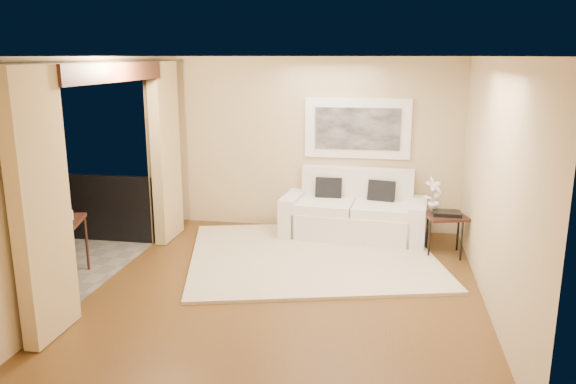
% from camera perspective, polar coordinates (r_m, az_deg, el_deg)
% --- Properties ---
extents(floor, '(5.00, 5.00, 0.00)m').
position_cam_1_polar(floor, '(6.84, 0.07, -9.64)').
color(floor, brown).
rests_on(floor, ground).
extents(room_shell, '(5.00, 6.40, 5.00)m').
position_cam_1_polar(room_shell, '(6.97, -17.81, 11.51)').
color(room_shell, white).
rests_on(room_shell, ground).
extents(balcony, '(1.81, 2.60, 1.17)m').
position_cam_1_polar(balcony, '(7.99, -24.11, -6.01)').
color(balcony, '#605B56').
rests_on(balcony, ground).
extents(curtains, '(0.16, 4.80, 2.64)m').
position_cam_1_polar(curtains, '(7.09, -16.98, 1.93)').
color(curtains, tan).
rests_on(curtains, ground).
extents(artwork, '(1.62, 0.07, 0.92)m').
position_cam_1_polar(artwork, '(8.73, 7.07, 6.42)').
color(artwork, white).
rests_on(artwork, room_shell).
extents(rug, '(3.92, 3.61, 0.04)m').
position_cam_1_polar(rug, '(7.82, 2.47, -6.43)').
color(rug, beige).
rests_on(rug, floor).
extents(sofa, '(2.20, 1.09, 1.02)m').
position_cam_1_polar(sofa, '(8.62, 6.73, -2.20)').
color(sofa, white).
rests_on(sofa, floor).
extents(side_table, '(0.65, 0.65, 0.58)m').
position_cam_1_polar(side_table, '(8.05, 15.66, -2.62)').
color(side_table, black).
rests_on(side_table, floor).
extents(tray, '(0.39, 0.29, 0.05)m').
position_cam_1_polar(tray, '(8.01, 15.83, -2.08)').
color(tray, black).
rests_on(tray, side_table).
extents(orchid, '(0.31, 0.29, 0.49)m').
position_cam_1_polar(orchid, '(8.05, 14.57, -0.29)').
color(orchid, white).
rests_on(orchid, side_table).
extents(bistro_table, '(0.77, 0.77, 0.73)m').
position_cam_1_polar(bistro_table, '(7.54, -22.56, -3.23)').
color(bistro_table, black).
rests_on(bistro_table, balcony).
extents(balcony_chair_far, '(0.50, 0.51, 0.99)m').
position_cam_1_polar(balcony_chair_far, '(8.56, -24.57, -2.01)').
color(balcony_chair_far, black).
rests_on(balcony_chair_far, balcony).
extents(ice_bucket, '(0.18, 0.18, 0.20)m').
position_cam_1_polar(ice_bucket, '(7.62, -23.00, -1.67)').
color(ice_bucket, white).
rests_on(ice_bucket, bistro_table).
extents(candle, '(0.06, 0.06, 0.07)m').
position_cam_1_polar(candle, '(7.60, -21.53, -2.08)').
color(candle, red).
rests_on(candle, bistro_table).
extents(vase, '(0.04, 0.04, 0.18)m').
position_cam_1_polar(vase, '(7.32, -23.49, -2.40)').
color(vase, silver).
rests_on(vase, bistro_table).
extents(glass_a, '(0.06, 0.06, 0.12)m').
position_cam_1_polar(glass_a, '(7.37, -22.24, -2.40)').
color(glass_a, silver).
rests_on(glass_a, bistro_table).
extents(glass_b, '(0.06, 0.06, 0.12)m').
position_cam_1_polar(glass_b, '(7.43, -21.21, -2.20)').
color(glass_b, silver).
rests_on(glass_b, bistro_table).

